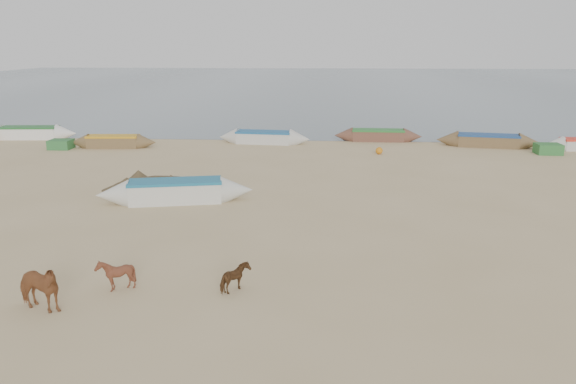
% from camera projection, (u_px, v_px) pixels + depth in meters
% --- Properties ---
extents(ground, '(140.00, 140.00, 0.00)m').
position_uv_depth(ground, '(280.00, 252.00, 18.55)').
color(ground, tan).
rests_on(ground, ground).
extents(sea, '(160.00, 160.00, 0.00)m').
position_uv_depth(sea, '(318.00, 83.00, 97.63)').
color(sea, slate).
rests_on(sea, ground).
extents(cow_adult, '(1.67, 1.16, 1.29)m').
position_uv_depth(cow_adult, '(37.00, 288.00, 14.31)').
color(cow_adult, brown).
rests_on(cow_adult, ground).
extents(calf_front, '(1.02, 0.95, 0.94)m').
position_uv_depth(calf_front, '(116.00, 274.00, 15.58)').
color(calf_front, '#5A2D1C').
rests_on(calf_front, ground).
extents(calf_right, '(0.82, 0.91, 0.79)m').
position_uv_depth(calf_right, '(236.00, 278.00, 15.49)').
color(calf_right, '#52331A').
rests_on(calf_right, ground).
extents(near_canoe, '(6.83, 2.68, 0.98)m').
position_uv_depth(near_canoe, '(176.00, 191.00, 24.27)').
color(near_canoe, silver).
rests_on(near_canoe, ground).
extents(debris_pile, '(4.16, 4.16, 0.49)m').
position_uv_depth(debris_pile, '(155.00, 180.00, 27.22)').
color(debris_pile, brown).
rests_on(debris_pile, ground).
extents(waterline_canoes, '(60.74, 5.29, 0.91)m').
position_uv_depth(waterline_canoes, '(301.00, 138.00, 38.41)').
color(waterline_canoes, brown).
rests_on(waterline_canoes, ground).
extents(beach_clutter, '(43.80, 5.29, 0.64)m').
position_uv_depth(beach_clutter, '(364.00, 144.00, 36.72)').
color(beach_clutter, '#306C36').
rests_on(beach_clutter, ground).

